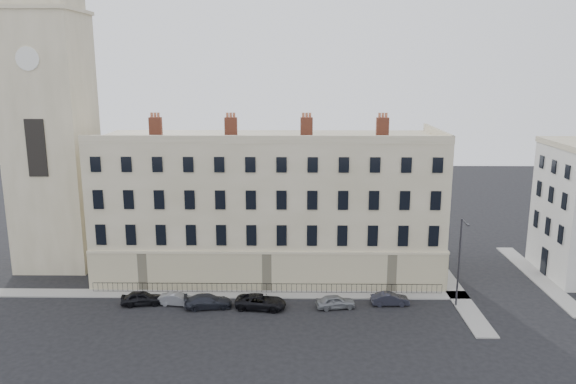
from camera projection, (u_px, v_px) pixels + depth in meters
name	position (u px, v px, depth m)	size (l,w,h in m)	color
ground	(330.00, 317.00, 50.92)	(160.00, 160.00, 0.00)	black
terrace	(270.00, 205.00, 61.04)	(36.22, 12.22, 17.00)	#B8AD89
church_tower	(49.00, 100.00, 60.91)	(8.00, 8.13, 44.00)	#B8AD89
pavement_terrace	(227.00, 294.00, 55.93)	(48.00, 2.00, 0.12)	gray
pavement_east_return	(450.00, 284.00, 58.54)	(2.00, 24.00, 0.12)	gray
pavement_adjacent	(538.00, 277.00, 60.35)	(2.00, 20.00, 0.12)	gray
railings	(267.00, 288.00, 56.15)	(35.00, 0.04, 0.96)	black
car_a	(142.00, 298.00, 53.46)	(1.58, 3.92, 1.33)	black
car_b	(177.00, 299.00, 53.41)	(1.23, 3.52, 1.16)	slate
car_c	(208.00, 301.00, 52.77)	(1.82, 4.47, 1.30)	#21232C
car_d	(261.00, 302.00, 52.62)	(2.20, 4.76, 1.32)	black
car_e	(336.00, 302.00, 52.72)	(1.49, 3.71, 1.26)	gray
car_f	(390.00, 299.00, 53.42)	(1.25, 3.59, 1.18)	#22232D
streetlamp	(460.00, 259.00, 52.08)	(0.30, 1.87, 8.62)	#35343A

